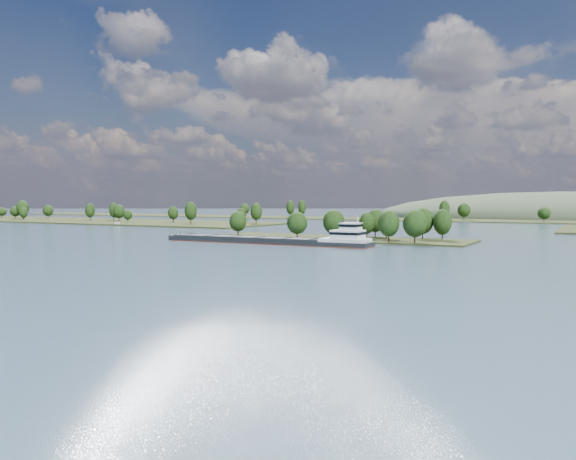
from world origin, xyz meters
The scene contains 7 objects.
ground centered at (0.00, 120.00, 0.00)m, with size 1800.00×1800.00×0.00m, color #374C60.
tree_island centered at (7.10, 178.86, 3.81)m, with size 100.00×30.22×12.61m.
left_bank centered at (-228.51, 260.10, 1.00)m, with size 300.00×80.00×15.46m.
back_shoreline centered at (6.74, 399.79, 0.74)m, with size 900.00×60.00×15.76m.
hill_west centered at (60.00, 500.00, 0.00)m, with size 320.00×160.00×44.00m, color #37452F.
cargo_barge centered at (-8.36, 150.02, 1.32)m, with size 77.53×10.61×10.47m.
motorboat centered at (-159.40, 223.08, 1.19)m, with size 2.32×6.17×2.38m, color white.
Camera 1 is at (86.84, -14.52, 14.79)m, focal length 35.00 mm.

